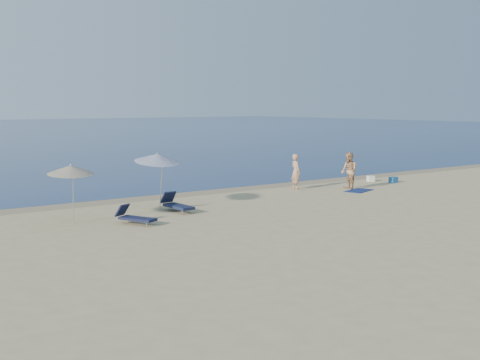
# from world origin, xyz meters

# --- Properties ---
(wet_sand_strip) EXTENTS (240.00, 1.60, 0.00)m
(wet_sand_strip) POSITION_xyz_m (0.00, 19.40, 0.00)
(wet_sand_strip) COLOR #847254
(wet_sand_strip) RESTS_ON ground
(person_left) EXTENTS (0.59, 0.77, 1.88)m
(person_left) POSITION_xyz_m (1.41, 17.60, 0.94)
(person_left) COLOR tan
(person_left) RESTS_ON ground
(person_right) EXTENTS (0.99, 1.13, 1.96)m
(person_right) POSITION_xyz_m (3.73, 16.00, 0.98)
(person_right) COLOR tan
(person_right) RESTS_ON ground
(beach_towel) EXTENTS (1.89, 1.42, 0.03)m
(beach_towel) POSITION_xyz_m (3.72, 15.25, 0.01)
(beach_towel) COLOR #0F1A4B
(beach_towel) RESTS_ON ground
(white_bag) EXTENTS (0.48, 0.45, 0.33)m
(white_bag) POSITION_xyz_m (7.13, 17.59, 0.17)
(white_bag) COLOR silver
(white_bag) RESTS_ON ground
(blue_cooler) EXTENTS (0.49, 0.36, 0.33)m
(blue_cooler) POSITION_xyz_m (7.77, 16.45, 0.17)
(blue_cooler) COLOR #1C5C9C
(blue_cooler) RESTS_ON ground
(umbrella_near) EXTENTS (2.01, 2.04, 2.55)m
(umbrella_near) POSITION_xyz_m (-7.31, 16.45, 2.19)
(umbrella_near) COLOR silver
(umbrella_near) RESTS_ON ground
(umbrella_far) EXTENTS (1.95, 1.97, 2.33)m
(umbrella_far) POSITION_xyz_m (-11.45, 15.46, 2.04)
(umbrella_far) COLOR silver
(umbrella_far) RESTS_ON ground
(lounger_left) EXTENTS (1.21, 1.70, 0.72)m
(lounger_left) POSITION_xyz_m (-9.61, 13.88, 0.26)
(lounger_left) COLOR #131735
(lounger_left) RESTS_ON ground
(lounger_right) EXTENTS (0.70, 1.83, 0.79)m
(lounger_right) POSITION_xyz_m (-7.01, 15.34, 0.29)
(lounger_right) COLOR #141C38
(lounger_right) RESTS_ON ground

